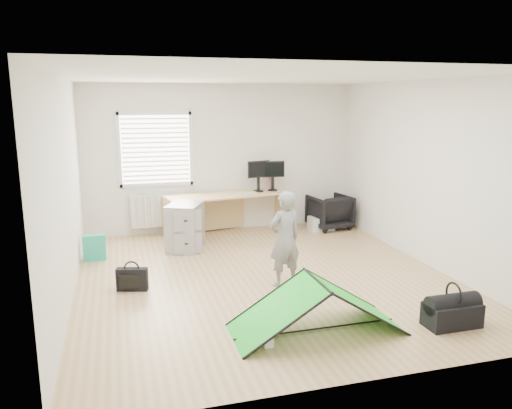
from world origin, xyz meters
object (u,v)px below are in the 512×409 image
object	(u,v)px
desk	(227,214)
laptop_bag	(132,279)
filing_cabinet	(185,227)
storage_crate	(321,223)
monitor_right	(273,180)
duffel_bag	(452,315)
kite	(317,306)
person	(285,239)
thermos	(268,183)
office_chair	(330,212)
monitor_left	(258,180)

from	to	relation	value
desk	laptop_bag	xyz separation A→B (m)	(-1.78, -2.35, -0.23)
filing_cabinet	storage_crate	bearing A→B (deg)	36.52
monitor_right	laptop_bag	bearing A→B (deg)	-132.23
filing_cabinet	duffel_bag	distance (m)	4.34
duffel_bag	kite	bearing A→B (deg)	167.96
kite	filing_cabinet	bearing A→B (deg)	105.85
monitor_right	laptop_bag	xyz separation A→B (m)	(-2.67, -2.45, -0.80)
desk	storage_crate	distance (m)	1.79
person	thermos	bearing A→B (deg)	-117.02
kite	duffel_bag	size ratio (longest dim) A/B	3.03
monitor_right	office_chair	xyz separation A→B (m)	(1.07, -0.21, -0.63)
filing_cabinet	person	xyz separation A→B (m)	(1.04, -1.96, 0.25)
office_chair	duffel_bag	bearing A→B (deg)	75.91
office_chair	kite	xyz separation A→B (m)	(-1.90, -3.94, -0.04)
laptop_bag	duffel_bag	distance (m)	3.87
storage_crate	duffel_bag	distance (m)	4.19
thermos	monitor_left	bearing A→B (deg)	-153.53
filing_cabinet	monitor_left	xyz separation A→B (m)	(1.48, 0.82, 0.58)
monitor_left	kite	size ratio (longest dim) A/B	0.24
laptop_bag	monitor_left	bearing A→B (deg)	61.36
thermos	office_chair	distance (m)	1.29
monitor_left	laptop_bag	xyz separation A→B (m)	(-2.39, -2.43, -0.81)
monitor_left	office_chair	bearing A→B (deg)	-22.57
kite	laptop_bag	xyz separation A→B (m)	(-1.84, 1.71, -0.13)
office_chair	filing_cabinet	bearing A→B (deg)	4.32
desk	person	world-z (taller)	person
desk	filing_cabinet	bearing A→B (deg)	-150.32
laptop_bag	person	bearing A→B (deg)	5.44
monitor_left	laptop_bag	size ratio (longest dim) A/B	1.12
filing_cabinet	duffel_bag	xyz separation A→B (m)	(2.39, -3.62, -0.25)
storage_crate	duffel_bag	bearing A→B (deg)	-93.36
filing_cabinet	office_chair	world-z (taller)	filing_cabinet
monitor_right	office_chair	world-z (taller)	monitor_right
monitor_right	person	distance (m)	2.91
monitor_right	laptop_bag	size ratio (longest dim) A/B	1.08
thermos	person	distance (m)	2.99
desk	office_chair	bearing A→B (deg)	-14.49
duffel_bag	storage_crate	bearing A→B (deg)	86.21
kite	laptop_bag	world-z (taller)	kite
filing_cabinet	monitor_right	world-z (taller)	monitor_right
filing_cabinet	kite	distance (m)	3.45
monitor_left	thermos	xyz separation A→B (m)	(0.23, 0.11, -0.08)
monitor_right	person	world-z (taller)	person
filing_cabinet	thermos	world-z (taller)	thermos
monitor_right	duffel_bag	xyz separation A→B (m)	(0.64, -4.46, -0.82)
desk	thermos	distance (m)	0.99
monitor_left	storage_crate	world-z (taller)	monitor_left
person	storage_crate	world-z (taller)	person
thermos	office_chair	world-z (taller)	thermos
person	laptop_bag	bearing A→B (deg)	-24.43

